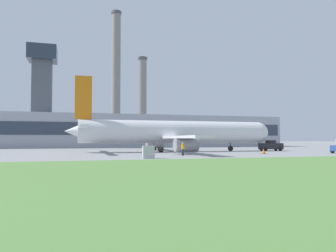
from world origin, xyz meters
The scene contains 9 objects.
ground_plane centered at (0.00, 0.00, 0.00)m, with size 400.00×400.00×0.00m, color gray.
terminal_building centered at (-1.35, 32.92, 4.54)m, with size 77.09×12.74×23.76m.
smokestack_left centered at (-0.66, 61.55, 22.82)m, with size 3.43×3.43×45.35m.
smokestack_right centered at (8.48, 61.73, 15.29)m, with size 3.28×3.28×30.32m.
airplane centered at (0.65, 0.95, 3.05)m, with size 33.39×31.72×11.33m.
pushback_tug centered at (17.87, -0.05, 0.81)m, with size 3.98×2.53×1.81m.
ground_crew_person centered at (-1.52, -10.69, 0.82)m, with size 0.38×0.38×1.60m.
traffic_cone_near_nose centered at (10.53, -9.40, 0.33)m, with size 0.64×0.64×0.71m.
utility_cabinet centered at (-6.92, -15.51, 0.65)m, with size 1.20×0.57×1.31m.
Camera 1 is at (-14.43, -48.56, 2.01)m, focal length 35.00 mm.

